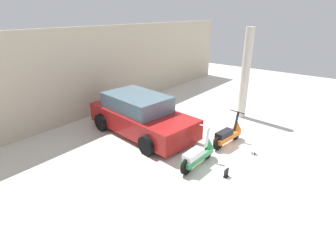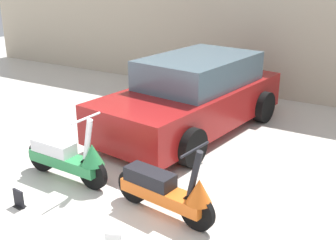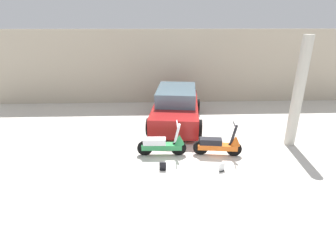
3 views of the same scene
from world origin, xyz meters
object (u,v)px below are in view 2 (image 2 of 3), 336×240
(scooter_front_right, at_px, (167,190))
(car_rear_left, at_px, (193,96))
(scooter_front_left, at_px, (68,157))
(placard_near_left_scooter, at_px, (19,200))

(scooter_front_right, distance_m, car_rear_left, 3.29)
(scooter_front_left, distance_m, car_rear_left, 3.02)
(scooter_front_left, distance_m, scooter_front_right, 1.82)
(scooter_front_right, relative_size, placard_near_left_scooter, 6.05)
(scooter_front_left, bearing_deg, placard_near_left_scooter, -91.85)
(scooter_front_left, relative_size, scooter_front_right, 1.02)
(scooter_front_left, height_order, scooter_front_right, scooter_front_left)
(scooter_front_left, height_order, placard_near_left_scooter, scooter_front_left)
(placard_near_left_scooter, bearing_deg, scooter_front_left, 86.46)
(scooter_front_left, relative_size, placard_near_left_scooter, 6.20)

